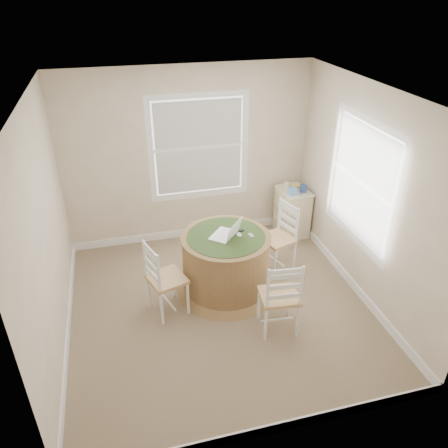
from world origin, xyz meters
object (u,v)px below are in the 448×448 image
object	(u,v)px
corner_chest	(292,212)
laptop	(226,234)
round_table	(226,261)
chair_near	(279,295)
chair_left	(167,279)
chair_right	(277,239)

from	to	relation	value
corner_chest	laptop	bearing A→B (deg)	-145.72
round_table	chair_near	size ratio (longest dim) A/B	1.36
chair_left	chair_near	xyz separation A→B (m)	(1.17, -0.63, 0.00)
laptop	corner_chest	distance (m)	1.83
chair_right	round_table	bearing A→B (deg)	-88.77
round_table	laptop	world-z (taller)	laptop
laptop	corner_chest	bearing A→B (deg)	170.36
chair_near	chair_left	bearing A→B (deg)	-22.62
chair_near	laptop	world-z (taller)	laptop
chair_right	laptop	xyz separation A→B (m)	(-0.79, -0.28, 0.36)
laptop	corner_chest	xyz separation A→B (m)	(1.37, 1.13, -0.46)
chair_left	laptop	world-z (taller)	laptop
chair_near	laptop	size ratio (longest dim) A/B	2.05
round_table	corner_chest	distance (m)	1.78
chair_near	round_table	bearing A→B (deg)	-60.20
chair_near	chair_right	bearing A→B (deg)	-103.94
corner_chest	round_table	bearing A→B (deg)	-145.61
round_table	corner_chest	xyz separation A→B (m)	(1.37, 1.13, -0.06)
round_table	chair_right	distance (m)	0.85
chair_left	laptop	distance (m)	0.90
round_table	laptop	distance (m)	0.40
chair_right	laptop	distance (m)	0.91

